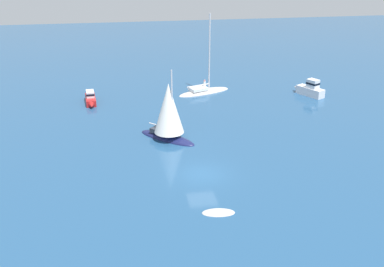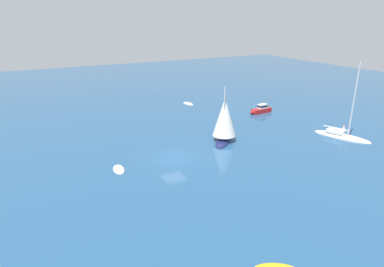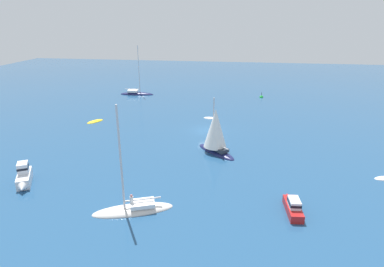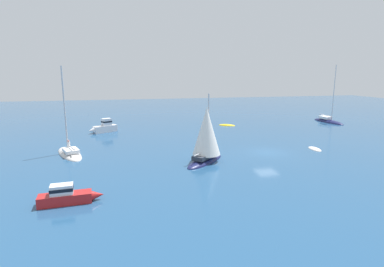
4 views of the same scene
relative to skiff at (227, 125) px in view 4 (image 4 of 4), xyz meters
The scene contains 8 objects.
ground_plane 19.14m from the skiff, ahead, with size 160.00×160.00×0.00m, color navy.
skiff is the anchor object (origin of this frame).
ketch 20.23m from the skiff, 87.75° to the left, with size 7.67×2.38×11.32m.
sailboat 23.31m from the skiff, 24.96° to the right, with size 5.94×5.89×7.61m.
dinghy 19.60m from the skiff, 13.93° to the left, with size 2.55×1.41×0.43m.
ketch_1 28.51m from the skiff, 58.84° to the right, with size 7.57×4.54×10.49m.
powerboat 36.65m from the skiff, 37.57° to the right, with size 1.45×4.55×1.45m.
motor_cruiser 21.31m from the skiff, 85.30° to the right, with size 3.20×4.51×2.17m.
Camera 4 is at (31.98, -16.57, 9.20)m, focal length 28.42 mm.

